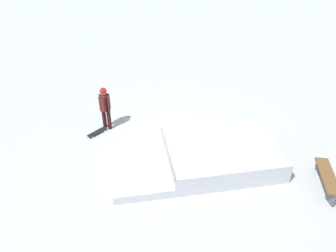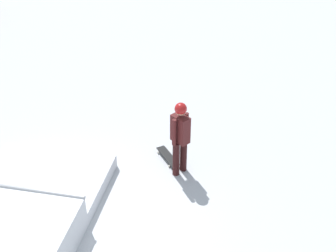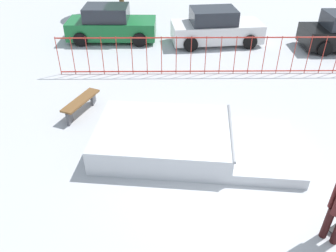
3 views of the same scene
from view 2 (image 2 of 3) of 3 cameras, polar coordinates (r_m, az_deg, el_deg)
ground_plane at (r=7.96m, az=-13.08°, el=-14.62°), size 60.00×60.00×0.00m
skater at (r=8.49m, az=1.69°, el=-1.05°), size 0.40×0.44×1.73m
skateboard at (r=9.40m, az=-0.02°, el=-4.18°), size 0.76×0.64×0.09m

